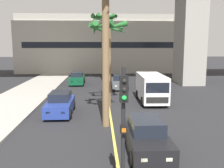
# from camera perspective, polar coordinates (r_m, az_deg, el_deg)

# --- Properties ---
(lane_stripe_center) EXTENTS (0.14, 56.00, 0.01)m
(lane_stripe_center) POSITION_cam_1_polar(r_m,az_deg,el_deg) (24.87, -1.11, -2.42)
(lane_stripe_center) COLOR #DBCC4C
(lane_stripe_center) RESTS_ON ground
(pier_building_backdrop) EXTENTS (30.61, 8.04, 10.16)m
(pier_building_backdrop) POSITION_cam_1_polar(r_m,az_deg,el_deg) (46.93, -1.94, 8.98)
(pier_building_backdrop) COLOR beige
(pier_building_backdrop) RESTS_ON ground
(car_queue_front) EXTENTS (1.85, 4.11, 1.56)m
(car_queue_front) POSITION_cam_1_polar(r_m,az_deg,el_deg) (18.16, -11.72, -4.48)
(car_queue_front) COLOR navy
(car_queue_front) RESTS_ON ground
(car_queue_second) EXTENTS (1.85, 4.11, 1.56)m
(car_queue_second) POSITION_cam_1_polar(r_m,az_deg,el_deg) (11.64, 7.85, -11.95)
(car_queue_second) COLOR black
(car_queue_second) RESTS_ON ground
(car_queue_third) EXTENTS (1.96, 4.16, 1.56)m
(car_queue_third) POSITION_cam_1_polar(r_m,az_deg,el_deg) (28.21, 1.76, 0.39)
(car_queue_third) COLOR #4C5156
(car_queue_third) RESTS_ON ground
(car_queue_fourth) EXTENTS (1.87, 4.12, 1.56)m
(car_queue_fourth) POSITION_cam_1_polar(r_m,az_deg,el_deg) (31.64, -7.94, 1.22)
(car_queue_fourth) COLOR #0C4728
(car_queue_fourth) RESTS_ON ground
(delivery_van) EXTENTS (2.24, 5.29, 2.36)m
(delivery_van) POSITION_cam_1_polar(r_m,az_deg,el_deg) (21.70, 8.94, -0.73)
(delivery_van) COLOR white
(delivery_van) RESTS_ON ground
(traffic_light_median_near) EXTENTS (0.24, 0.37, 4.20)m
(traffic_light_median_near) POSITION_cam_1_polar(r_m,az_deg,el_deg) (7.36, 2.63, -7.85)
(traffic_light_median_near) COLOR black
(traffic_light_median_near) RESTS_ON ground
(traffic_light_median_far) EXTENTS (0.24, 0.37, 4.20)m
(traffic_light_median_far) POSITION_cam_1_polar(r_m,az_deg,el_deg) (26.18, -1.54, 4.13)
(traffic_light_median_far) COLOR black
(traffic_light_median_far) RESTS_ON ground
(palm_tree_near_median) EXTENTS (2.76, 2.92, 8.36)m
(palm_tree_near_median) POSITION_cam_1_polar(r_m,az_deg,el_deg) (39.38, -2.18, 11.65)
(palm_tree_near_median) COLOR brown
(palm_tree_near_median) RESTS_ON ground
(palm_tree_mid_median) EXTENTS (3.54, 3.58, 8.90)m
(palm_tree_mid_median) POSITION_cam_1_polar(r_m,az_deg,el_deg) (33.02, -1.90, 13.25)
(palm_tree_mid_median) COLOR brown
(palm_tree_mid_median) RESTS_ON ground
(palm_tree_far_median) EXTENTS (3.14, 3.25, 6.76)m
(palm_tree_far_median) POSITION_cam_1_polar(r_m,az_deg,el_deg) (19.57, -0.95, 9.90)
(palm_tree_far_median) COLOR brown
(palm_tree_far_median) RESTS_ON ground
(palm_tree_farthest_median) EXTENTS (2.76, 2.76, 8.60)m
(palm_tree_farthest_median) POSITION_cam_1_polar(r_m,az_deg,el_deg) (14.70, -1.48, 16.10)
(palm_tree_farthest_median) COLOR brown
(palm_tree_farthest_median) RESTS_ON ground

